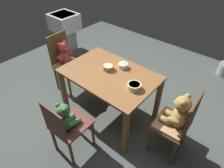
{
  "coord_description": "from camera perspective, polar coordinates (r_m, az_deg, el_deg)",
  "views": [
    {
      "loc": [
        1.31,
        -1.48,
        2.18
      ],
      "look_at": [
        0.0,
        0.05,
        0.53
      ],
      "focal_mm": 30.9,
      "sensor_mm": 36.0,
      "label": 1
    }
  ],
  "objects": [
    {
      "name": "ground_plane",
      "position": [
        2.96,
        -0.64,
        -8.73
      ],
      "size": [
        5.2,
        5.2,
        0.04
      ],
      "color": "#474E49"
    },
    {
      "name": "dining_table",
      "position": [
        2.52,
        -0.74,
        1.19
      ],
      "size": [
        1.2,
        0.81,
        0.73
      ],
      "color": "brown",
      "rests_on": "ground_plane"
    },
    {
      "name": "teddy_chair_near_right",
      "position": [
        2.23,
        18.82,
        -9.37
      ],
      "size": [
        0.38,
        0.43,
        0.92
      ],
      "rotation": [
        0.0,
        0.0,
        3.19
      ],
      "color": "#56341D",
      "rests_on": "ground_plane"
    },
    {
      "name": "teddy_chair_near_left",
      "position": [
        3.17,
        -13.61,
        7.3
      ],
      "size": [
        0.4,
        0.42,
        0.94
      ],
      "rotation": [
        0.0,
        0.0,
        0.06
      ],
      "color": "brown",
      "rests_on": "ground_plane"
    },
    {
      "name": "teddy_chair_near_front",
      "position": [
        2.2,
        -13.4,
        -10.8
      ],
      "size": [
        0.38,
        0.42,
        0.84
      ],
      "rotation": [
        0.0,
        0.0,
        1.6
      ],
      "color": "brown",
      "rests_on": "ground_plane"
    },
    {
      "name": "porridge_bowl_cream_near_right",
      "position": [
        2.22,
        6.59,
        -0.61
      ],
      "size": [
        0.16,
        0.16,
        0.06
      ],
      "color": "beige",
      "rests_on": "dining_table"
    },
    {
      "name": "porridge_bowl_terracotta_center",
      "position": [
        2.51,
        -1.13,
        4.97
      ],
      "size": [
        0.14,
        0.14,
        0.06
      ],
      "color": "#BA754C",
      "rests_on": "dining_table"
    },
    {
      "name": "porridge_bowl_white_far_center",
      "position": [
        2.55,
        3.27,
        5.53
      ],
      "size": [
        0.13,
        0.13,
        0.12
      ],
      "color": "silver",
      "rests_on": "dining_table"
    },
    {
      "name": "sink_basin",
      "position": [
        4.44,
        -13.74,
        16.16
      ],
      "size": [
        0.54,
        0.5,
        0.79
      ],
      "color": "#B7B2A8",
      "rests_on": "ground_plane"
    }
  ]
}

